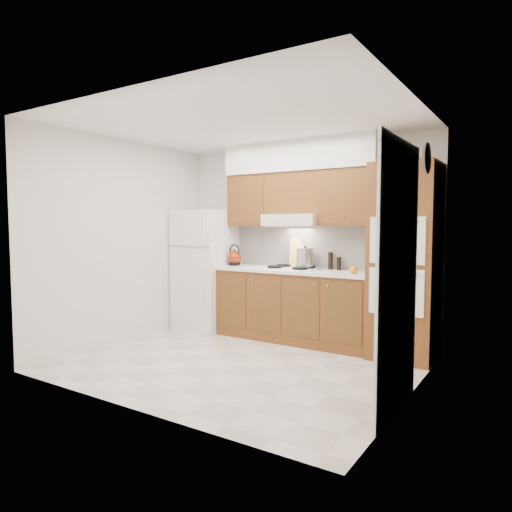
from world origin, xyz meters
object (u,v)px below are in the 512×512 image
(fridge, at_px, (206,270))
(oven_cabinet, at_px, (405,262))
(kettle, at_px, (234,258))
(stock_pot, at_px, (305,258))

(fridge, height_order, oven_cabinet, oven_cabinet)
(fridge, xyz_separation_m, kettle, (0.47, 0.06, 0.19))
(fridge, height_order, kettle, fridge)
(oven_cabinet, relative_size, kettle, 11.17)
(kettle, bearing_deg, fridge, 170.10)
(fridge, xyz_separation_m, stock_pot, (1.53, 0.16, 0.23))
(kettle, xyz_separation_m, stock_pot, (1.06, 0.10, 0.04))
(kettle, distance_m, stock_pot, 1.06)
(oven_cabinet, height_order, stock_pot, oven_cabinet)
(stock_pot, bearing_deg, oven_cabinet, -5.39)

